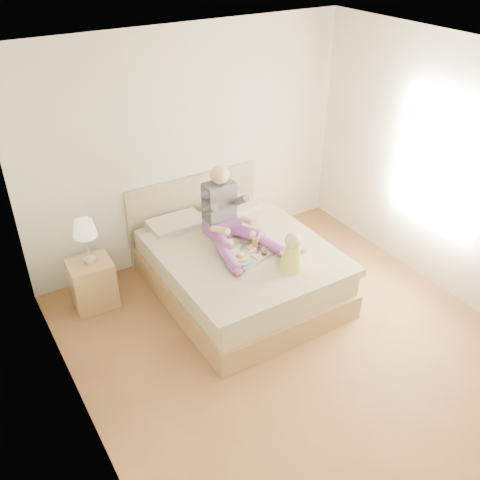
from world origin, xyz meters
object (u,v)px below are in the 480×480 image
nightstand (93,283)px  baby (292,254)px  adult (228,219)px  tray (246,254)px  bed (236,264)px

nightstand → baby: 2.16m
adult → baby: size_ratio=2.40×
tray → adult: bearing=71.8°
tray → baby: baby is taller
nightstand → tray: bearing=-28.7°
tray → baby: bearing=-70.6°
nightstand → tray: (1.40, -0.85, 0.37)m
nightstand → tray: 1.68m
bed → baby: (0.23, -0.70, 0.46)m
adult → baby: 0.86m
bed → adult: 0.55m
bed → adult: bearing=102.5°
bed → nightstand: size_ratio=4.03×
bed → tray: bed is taller
bed → tray: bearing=-99.7°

